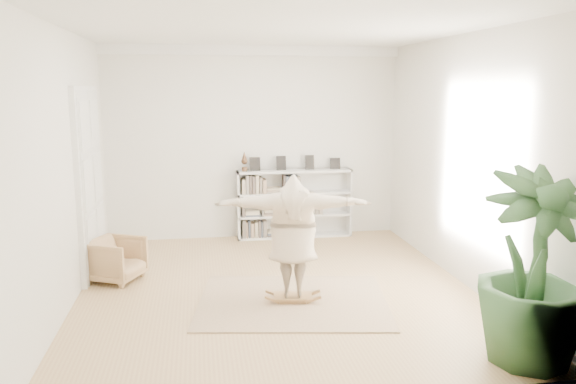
% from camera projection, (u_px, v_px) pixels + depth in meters
% --- Properties ---
extents(floor, '(6.00, 6.00, 0.00)m').
position_uv_depth(floor, '(276.00, 289.00, 8.03)').
color(floor, tan).
rests_on(floor, ground).
extents(room_shell, '(6.00, 6.00, 6.00)m').
position_uv_depth(room_shell, '(253.00, 50.00, 10.24)').
color(room_shell, silver).
rests_on(room_shell, floor).
extents(doors, '(0.09, 1.78, 2.92)m').
position_uv_depth(doors, '(90.00, 183.00, 8.61)').
color(doors, white).
rests_on(doors, floor).
extents(bookshelf, '(2.20, 0.35, 1.64)m').
position_uv_depth(bookshelf, '(294.00, 204.00, 10.76)').
color(bookshelf, silver).
rests_on(bookshelf, floor).
extents(armchair, '(0.94, 0.93, 0.65)m').
position_uv_depth(armchair, '(116.00, 260.00, 8.32)').
color(armchair, '#A97F59').
rests_on(armchair, floor).
extents(rug, '(2.79, 2.37, 0.02)m').
position_uv_depth(rug, '(293.00, 301.00, 7.54)').
color(rug, tan).
rests_on(rug, floor).
extents(rocker_board, '(0.55, 0.38, 0.11)m').
position_uv_depth(rocker_board, '(293.00, 297.00, 7.53)').
color(rocker_board, olive).
rests_on(rocker_board, rug).
extents(person, '(2.08, 0.86, 1.64)m').
position_uv_depth(person, '(293.00, 233.00, 7.37)').
color(person, beige).
rests_on(person, rocker_board).
extents(houseplant, '(1.15, 1.15, 2.04)m').
position_uv_depth(houseplant, '(534.00, 268.00, 5.73)').
color(houseplant, '#294B25').
rests_on(houseplant, floor).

